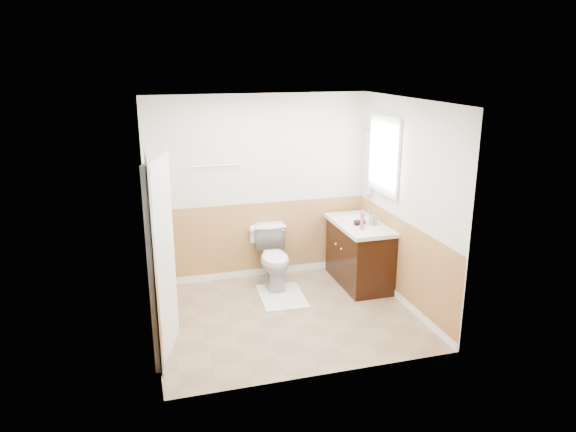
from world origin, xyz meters
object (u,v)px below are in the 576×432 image
object	(u,v)px
vanity_cabinet	(359,255)
soap_dispenser	(373,218)
lotion_bottle	(362,221)
bath_mat	(282,296)
toilet	(274,258)

from	to	relation	value
vanity_cabinet	soap_dispenser	xyz separation A→B (m)	(0.12, -0.13, 0.54)
lotion_bottle	bath_mat	bearing A→B (deg)	174.04
soap_dispenser	toilet	bearing A→B (deg)	163.48
toilet	lotion_bottle	size ratio (longest dim) A/B	3.54
vanity_cabinet	lotion_bottle	distance (m)	0.63
lotion_bottle	soap_dispenser	bearing A→B (deg)	32.05
vanity_cabinet	soap_dispenser	bearing A→B (deg)	-46.77
toilet	soap_dispenser	distance (m)	1.41
vanity_cabinet	lotion_bottle	size ratio (longest dim) A/B	5.00
toilet	lotion_bottle	world-z (taller)	lotion_bottle
toilet	vanity_cabinet	bearing A→B (deg)	-8.46
lotion_bottle	soap_dispenser	distance (m)	0.26
toilet	soap_dispenser	xyz separation A→B (m)	(1.24, -0.37, 0.55)
toilet	bath_mat	world-z (taller)	toilet
bath_mat	lotion_bottle	world-z (taller)	lotion_bottle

